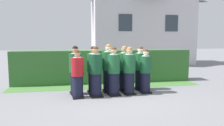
{
  "coord_description": "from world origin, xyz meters",
  "views": [
    {
      "loc": [
        -1.26,
        -6.78,
        1.86
      ],
      "look_at": [
        0.0,
        0.24,
        1.05
      ],
      "focal_mm": 33.91,
      "sensor_mm": 36.0,
      "label": 1
    }
  ],
  "objects": [
    {
      "name": "student_rear_row_1",
      "position": [
        -0.62,
        0.41,
        0.77
      ],
      "size": [
        0.45,
        0.52,
        1.62
      ],
      "color": "black",
      "rests_on": "ground"
    },
    {
      "name": "student_rear_row_3",
      "position": [
        0.5,
        0.55,
        0.77
      ],
      "size": [
        0.43,
        0.51,
        1.62
      ],
      "color": "black",
      "rests_on": "ground"
    },
    {
      "name": "lawn_strip",
      "position": [
        0.0,
        1.34,
        0.0
      ],
      "size": [
        7.52,
        0.9,
        0.01
      ],
      "primitive_type": "cube",
      "color": "#477A38",
      "rests_on": "ground"
    },
    {
      "name": "ground_plane",
      "position": [
        0.0,
        0.0,
        0.0
      ],
      "size": [
        60.0,
        60.0,
        0.0
      ],
      "primitive_type": "plane",
      "color": "slate"
    },
    {
      "name": "student_rear_row_0",
      "position": [
        -1.22,
        0.35,
        0.78
      ],
      "size": [
        0.45,
        0.55,
        1.64
      ],
      "color": "black",
      "rests_on": "ground"
    },
    {
      "name": "student_front_row_2",
      "position": [
        0.02,
        -0.0,
        0.77
      ],
      "size": [
        0.42,
        0.5,
        1.61
      ],
      "color": "black",
      "rests_on": "ground"
    },
    {
      "name": "school_building_main",
      "position": [
        3.69,
        8.47,
        3.53
      ],
      "size": [
        7.61,
        3.44,
        6.86
      ],
      "color": "silver",
      "rests_on": "ground"
    },
    {
      "name": "student_front_row_1",
      "position": [
        -0.58,
        -0.06,
        0.78
      ],
      "size": [
        0.45,
        0.52,
        1.64
      ],
      "color": "black",
      "rests_on": "ground"
    },
    {
      "name": "student_rear_row_4",
      "position": [
        1.12,
        0.61,
        0.76
      ],
      "size": [
        0.44,
        0.51,
        1.6
      ],
      "color": "black",
      "rests_on": "ground"
    },
    {
      "name": "student_front_row_3",
      "position": [
        0.55,
        0.04,
        0.76
      ],
      "size": [
        0.42,
        0.52,
        1.6
      ],
      "color": "black",
      "rests_on": "ground"
    },
    {
      "name": "student_front_row_4",
      "position": [
        1.15,
        0.11,
        0.72
      ],
      "size": [
        0.4,
        0.46,
        1.52
      ],
      "color": "black",
      "rests_on": "ground"
    },
    {
      "name": "hedge",
      "position": [
        0.0,
        2.14,
        0.69
      ],
      "size": [
        7.52,
        0.7,
        1.38
      ],
      "color": "#33662D",
      "rests_on": "ground"
    },
    {
      "name": "student_in_red_blazer",
      "position": [
        -1.17,
        -0.11,
        0.73
      ],
      "size": [
        0.4,
        0.48,
        1.53
      ],
      "color": "black",
      "rests_on": "ground"
    },
    {
      "name": "student_rear_row_2",
      "position": [
        -0.08,
        0.5,
        0.8
      ],
      "size": [
        0.44,
        0.52,
        1.68
      ],
      "color": "black",
      "rests_on": "ground"
    }
  ]
}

